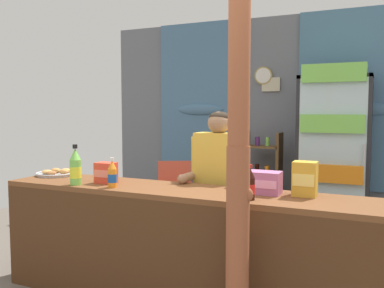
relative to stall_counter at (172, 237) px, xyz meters
name	(u,v)px	position (x,y,z in m)	size (l,w,h in m)	color
ground_plane	(230,269)	(0.15, 0.92, -0.56)	(7.97, 7.97, 0.00)	#665B51
back_wall_curtained	(278,118)	(0.16, 2.81, 0.85)	(4.88, 0.22, 2.73)	slate
stall_counter	(172,237)	(0.00, 0.00, 0.00)	(2.97, 0.56, 0.90)	brown
timber_post	(238,155)	(0.62, -0.34, 0.68)	(0.17, 0.14, 2.57)	#995133
drink_fridge	(334,145)	(0.92, 2.32, 0.55)	(0.79, 0.65, 2.00)	#232328
bottle_shelf_rack	(262,178)	(0.04, 2.47, 0.08)	(0.48, 0.28, 1.22)	brown
plastic_lawn_chair	(175,191)	(-0.91, 1.85, -0.06)	(0.59, 0.59, 0.86)	#E5563D
shopkeeper	(218,177)	(0.15, 0.58, 0.38)	(0.51, 0.42, 1.49)	#28282D
soda_bottle_lime_soda	(75,168)	(-0.83, -0.08, 0.48)	(0.09, 0.09, 0.33)	#75C64C
soda_bottle_cola	(250,185)	(0.61, -0.05, 0.45)	(0.07, 0.07, 0.24)	black
soda_bottle_orange_soda	(112,175)	(-0.49, -0.05, 0.44)	(0.07, 0.07, 0.23)	orange
snack_box_crackers	(106,173)	(-0.66, 0.09, 0.43)	(0.16, 0.12, 0.17)	#E5422D
snack_box_wafer	(264,183)	(0.65, 0.20, 0.43)	(0.23, 0.16, 0.16)	#B76699
snack_box_choco_powder	(305,179)	(0.92, 0.23, 0.47)	(0.16, 0.14, 0.24)	gold
pastry_tray	(56,173)	(-1.32, 0.23, 0.37)	(0.36, 0.36, 0.06)	#BCBCC1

